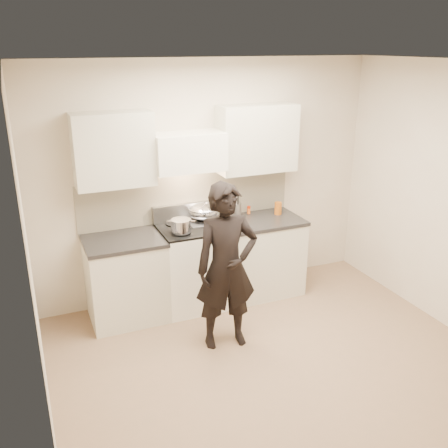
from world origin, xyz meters
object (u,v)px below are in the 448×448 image
object	(u,v)px
stove	(195,266)
utensil_crock	(236,209)
counter_right	(260,255)
person	(227,267)
wok	(203,211)

from	to	relation	value
stove	utensil_crock	distance (m)	0.82
counter_right	utensil_crock	bearing A→B (deg)	143.77
person	stove	bearing A→B (deg)	98.40
stove	counter_right	size ratio (longest dim) A/B	1.04
wok	counter_right	bearing A→B (deg)	-12.25
stove	person	xyz separation A→B (m)	(0.02, -0.87, 0.35)
utensil_crock	person	bearing A→B (deg)	-118.66
stove	counter_right	bearing A→B (deg)	0.00
stove	utensil_crock	xyz separation A→B (m)	(0.59, 0.17, 0.54)
utensil_crock	person	size ratio (longest dim) A/B	0.18
counter_right	wok	world-z (taller)	wok
counter_right	wok	bearing A→B (deg)	167.75
stove	person	distance (m)	0.94
utensil_crock	person	world-z (taller)	person
stove	wok	xyz separation A→B (m)	(0.16, 0.14, 0.58)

